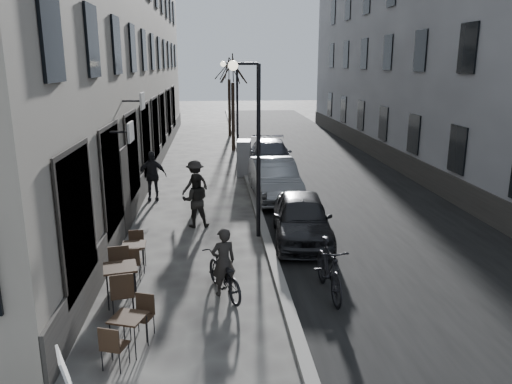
{
  "coord_description": "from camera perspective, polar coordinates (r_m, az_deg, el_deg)",
  "views": [
    {
      "loc": [
        -1.29,
        -8.03,
        5.04
      ],
      "look_at": [
        -0.22,
        4.34,
        1.8
      ],
      "focal_mm": 35.0,
      "sensor_mm": 36.0,
      "label": 1
    }
  ],
  "objects": [
    {
      "name": "pedestrian_mid",
      "position": [
        17.79,
        -6.96,
        0.91
      ],
      "size": [
        1.25,
        1.21,
        1.71
      ],
      "primitive_type": "imported",
      "rotation": [
        0.0,
        0.0,
        3.87
      ],
      "color": "#2A2725",
      "rests_on": "ground"
    },
    {
      "name": "bicycle",
      "position": [
        11.23,
        -3.71,
        -9.38
      ],
      "size": [
        1.23,
        1.92,
        0.95
      ],
      "primitive_type": "imported",
      "rotation": [
        0.0,
        0.0,
        3.5
      ],
      "color": "black",
      "rests_on": "ground"
    },
    {
      "name": "bistro_set_b",
      "position": [
        11.21,
        -15.17,
        -9.75
      ],
      "size": [
        0.81,
        1.74,
        0.99
      ],
      "rotation": [
        0.0,
        0.0,
        0.21
      ],
      "color": "black",
      "rests_on": "ground"
    },
    {
      "name": "car_near",
      "position": [
        14.47,
        5.26,
        -2.95
      ],
      "size": [
        2.0,
        4.16,
        1.37
      ],
      "primitive_type": "imported",
      "rotation": [
        0.0,
        0.0,
        -0.1
      ],
      "color": "black",
      "rests_on": "ground"
    },
    {
      "name": "cyclist_rider",
      "position": [
        11.11,
        -3.74,
        -7.96
      ],
      "size": [
        0.66,
        0.55,
        1.56
      ],
      "primitive_type": "imported",
      "rotation": [
        0.0,
        0.0,
        3.5
      ],
      "color": "black",
      "rests_on": "ground"
    },
    {
      "name": "streetlamp_near",
      "position": [
        14.2,
        -0.41,
        7.02
      ],
      "size": [
        0.9,
        0.28,
        5.09
      ],
      "color": "black",
      "rests_on": "ground"
    },
    {
      "name": "bistro_set_a",
      "position": [
        9.48,
        -14.31,
        -15.05
      ],
      "size": [
        0.8,
        1.42,
        0.81
      ],
      "rotation": [
        0.0,
        0.0,
        -0.33
      ],
      "color": "black",
      "rests_on": "ground"
    },
    {
      "name": "pedestrian_near",
      "position": [
        15.68,
        -6.94,
        -0.93
      ],
      "size": [
        0.87,
        0.69,
        1.72
      ],
      "primitive_type": "imported",
      "rotation": [
        0.0,
        0.0,
        3.19
      ],
      "color": "black",
      "rests_on": "ground"
    },
    {
      "name": "bistro_set_c",
      "position": [
        12.81,
        -13.73,
        -6.93
      ],
      "size": [
        0.6,
        1.42,
        0.83
      ],
      "rotation": [
        0.0,
        0.0,
        0.06
      ],
      "color": "black",
      "rests_on": "ground"
    },
    {
      "name": "kerb",
      "position": [
        24.59,
        -1.39,
        2.94
      ],
      "size": [
        0.25,
        60.0,
        0.12
      ],
      "primitive_type": "cube",
      "color": "gray",
      "rests_on": "ground"
    },
    {
      "name": "pedestrian_far",
      "position": [
        19.04,
        -11.82,
        1.84
      ],
      "size": [
        1.11,
        0.51,
        1.86
      ],
      "primitive_type": "imported",
      "rotation": [
        0.0,
        0.0,
        0.05
      ],
      "color": "black",
      "rests_on": "ground"
    },
    {
      "name": "ground",
      "position": [
        9.57,
        3.71,
        -17.19
      ],
      "size": [
        120.0,
        120.0,
        0.0
      ],
      "primitive_type": "plane",
      "color": "#3D3A37",
      "rests_on": "ground"
    },
    {
      "name": "tree_far",
      "position": [
        35.05,
        -3.11,
        13.99
      ],
      "size": [
        2.4,
        2.4,
        5.7
      ],
      "color": "black",
      "rests_on": "ground"
    },
    {
      "name": "road",
      "position": [
        25.08,
        6.97,
        2.93
      ],
      "size": [
        7.3,
        60.0,
        0.0
      ],
      "primitive_type": "cube",
      "color": "black",
      "rests_on": "ground"
    },
    {
      "name": "car_far",
      "position": [
        24.02,
        1.66,
        4.21
      ],
      "size": [
        2.2,
        4.92,
        1.4
      ],
      "primitive_type": "imported",
      "rotation": [
        0.0,
        0.0,
        -0.05
      ],
      "color": "#3B3D46",
      "rests_on": "ground"
    },
    {
      "name": "streetlamp_far",
      "position": [
        26.12,
        -2.54,
        10.49
      ],
      "size": [
        0.9,
        0.28,
        5.09
      ],
      "color": "black",
      "rests_on": "ground"
    },
    {
      "name": "car_mid",
      "position": [
        18.95,
        2.11,
        1.5
      ],
      "size": [
        1.74,
        4.53,
        1.47
      ],
      "primitive_type": "imported",
      "rotation": [
        0.0,
        0.0,
        0.04
      ],
      "color": "gray",
      "rests_on": "ground"
    },
    {
      "name": "tree_near",
      "position": [
        29.06,
        -2.69,
        13.87
      ],
      "size": [
        2.4,
        2.4,
        5.7
      ],
      "color": "black",
      "rests_on": "ground"
    },
    {
      "name": "utility_cabinet",
      "position": [
        22.83,
        -1.39,
        3.93
      ],
      "size": [
        0.72,
        1.14,
        1.61
      ],
      "primitive_type": "cube",
      "rotation": [
        0.0,
        0.0,
        -0.12
      ],
      "color": "slate",
      "rests_on": "ground"
    },
    {
      "name": "moped",
      "position": [
        11.24,
        8.35,
        -8.7
      ],
      "size": [
        0.64,
        2.07,
        1.23
      ],
      "primitive_type": "imported",
      "rotation": [
        0.0,
        0.0,
        0.03
      ],
      "color": "black",
      "rests_on": "ground"
    }
  ]
}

